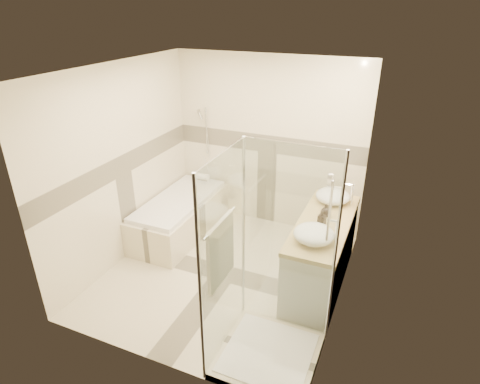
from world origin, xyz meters
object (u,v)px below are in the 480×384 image
at_px(vessel_sink_near, 333,196).
at_px(amenity_bottle_b, 326,210).
at_px(vessel_sink_far, 314,234).
at_px(vanity, 321,253).
at_px(shower_enclosure, 261,309).
at_px(amenity_bottle_a, 322,218).
at_px(bathtub, 180,214).

relative_size(vessel_sink_near, amenity_bottle_b, 2.72).
relative_size(vessel_sink_near, vessel_sink_far, 0.98).
distance_m(vanity, vessel_sink_near, 0.73).
bearing_deg(shower_enclosure, vanity, 77.03).
bearing_deg(vanity, vessel_sink_near, 92.21).
xyz_separation_m(vessel_sink_near, amenity_bottle_a, (0.00, -0.60, 0.00)).
height_order(vanity, vessel_sink_near, vessel_sink_near).
height_order(bathtub, amenity_bottle_b, amenity_bottle_b).
height_order(vessel_sink_near, amenity_bottle_a, amenity_bottle_a).
distance_m(vessel_sink_far, amenity_bottle_a, 0.38).
xyz_separation_m(vanity, vessel_sink_near, (-0.02, 0.52, 0.51)).
bearing_deg(vessel_sink_near, vessel_sink_far, -90.00).
relative_size(vanity, vessel_sink_near, 3.86).
bearing_deg(shower_enclosure, amenity_bottle_a, 77.12).
relative_size(bathtub, vessel_sink_far, 3.97).
bearing_deg(shower_enclosure, vessel_sink_near, 81.33).
bearing_deg(amenity_bottle_b, vessel_sink_far, -90.00).
bearing_deg(bathtub, shower_enclosure, -41.10).
distance_m(bathtub, amenity_bottle_b, 2.23).
xyz_separation_m(bathtub, shower_enclosure, (1.86, -1.62, 0.20)).
relative_size(bathtub, vanity, 1.05).
relative_size(vessel_sink_far, amenity_bottle_a, 2.51).
height_order(vessel_sink_far, amenity_bottle_a, same).
bearing_deg(vessel_sink_near, amenity_bottle_a, -90.00).
height_order(vanity, vessel_sink_far, vessel_sink_far).
xyz_separation_m(amenity_bottle_a, amenity_bottle_b, (0.00, 0.20, -0.01)).
bearing_deg(amenity_bottle_a, shower_enclosure, -102.88).
height_order(shower_enclosure, vessel_sink_near, shower_enclosure).
bearing_deg(vessel_sink_near, shower_enclosure, -98.67).
bearing_deg(shower_enclosure, bathtub, 138.90).
bearing_deg(vessel_sink_near, amenity_bottle_b, -90.00).
bearing_deg(vanity, amenity_bottle_b, 99.19).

